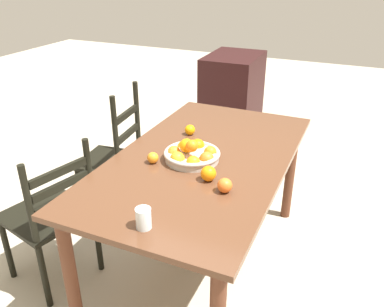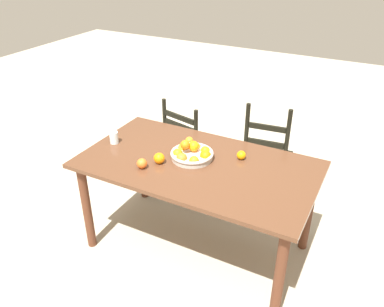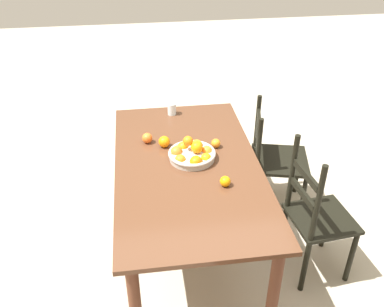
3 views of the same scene
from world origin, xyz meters
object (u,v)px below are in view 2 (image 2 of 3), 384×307
object	(u,v)px
chair_near_window	(191,145)
orange_loose_1	(241,155)
fruit_bowl	(192,154)
orange_loose_2	(142,163)
orange_loose_3	(189,141)
drinking_glass	(114,138)
dining_table	(198,175)
orange_loose_0	(159,158)
chair_by_cabinet	(266,160)

from	to	relation	value
chair_near_window	orange_loose_1	bearing A→B (deg)	155.62
fruit_bowl	orange_loose_2	xyz separation A→B (m)	(-0.24, -0.28, -0.00)
orange_loose_3	drinking_glass	xyz separation A→B (m)	(-0.53, -0.25, 0.01)
dining_table	orange_loose_1	size ratio (longest dim) A/B	25.71
orange_loose_0	orange_loose_1	world-z (taller)	orange_loose_0
fruit_bowl	orange_loose_3	distance (m)	0.21
fruit_bowl	chair_near_window	bearing A→B (deg)	118.58
chair_by_cabinet	orange_loose_2	size ratio (longest dim) A/B	14.01
orange_loose_0	orange_loose_1	distance (m)	0.59
orange_loose_1	chair_by_cabinet	bearing A→B (deg)	88.40
fruit_bowl	orange_loose_1	xyz separation A→B (m)	(0.32, 0.16, -0.00)
chair_near_window	orange_loose_2	world-z (taller)	chair_near_window
orange_loose_1	drinking_glass	bearing A→B (deg)	-166.94
chair_near_window	orange_loose_3	xyz separation A→B (m)	(0.27, -0.53, 0.36)
chair_near_window	orange_loose_1	distance (m)	0.97
dining_table	orange_loose_2	xyz separation A→B (m)	(-0.31, -0.24, 0.14)
chair_near_window	dining_table	bearing A→B (deg)	135.05
dining_table	orange_loose_1	xyz separation A→B (m)	(0.25, 0.19, 0.13)
chair_by_cabinet	drinking_glass	world-z (taller)	chair_by_cabinet
orange_loose_3	drinking_glass	world-z (taller)	drinking_glass
orange_loose_1	orange_loose_2	distance (m)	0.71
orange_loose_3	drinking_glass	distance (m)	0.58
fruit_bowl	drinking_glass	world-z (taller)	fruit_bowl
orange_loose_1	orange_loose_3	size ratio (longest dim) A/B	1.04
drinking_glass	orange_loose_3	bearing A→B (deg)	25.24
chair_near_window	chair_by_cabinet	distance (m)	0.73
chair_near_window	drinking_glass	bearing A→B (deg)	85.62
chair_by_cabinet	drinking_glass	size ratio (longest dim) A/B	10.93
chair_by_cabinet	orange_loose_0	xyz separation A→B (m)	(-0.51, -0.94, 0.36)
chair_near_window	orange_loose_3	world-z (taller)	chair_near_window
orange_loose_2	chair_by_cabinet	bearing A→B (deg)	61.09
orange_loose_1	orange_loose_3	xyz separation A→B (m)	(-0.44, 0.03, -0.00)
chair_near_window	orange_loose_0	bearing A→B (deg)	117.60
dining_table	orange_loose_1	distance (m)	0.35
orange_loose_2	dining_table	bearing A→B (deg)	37.86
dining_table	orange_loose_2	world-z (taller)	orange_loose_2
orange_loose_0	orange_loose_2	world-z (taller)	orange_loose_0
dining_table	fruit_bowl	world-z (taller)	fruit_bowl
dining_table	orange_loose_0	size ratio (longest dim) A/B	21.22
orange_loose_0	orange_loose_3	size ratio (longest dim) A/B	1.27
chair_near_window	orange_loose_0	xyz separation A→B (m)	(0.22, -0.88, 0.37)
dining_table	orange_loose_0	xyz separation A→B (m)	(-0.24, -0.13, 0.14)
dining_table	fruit_bowl	distance (m)	0.16
chair_near_window	chair_by_cabinet	xyz separation A→B (m)	(0.73, 0.06, 0.01)
orange_loose_2	drinking_glass	bearing A→B (deg)	152.22
dining_table	orange_loose_2	size ratio (longest dim) A/B	23.25
fruit_bowl	orange_loose_0	bearing A→B (deg)	-135.66
dining_table	fruit_bowl	bearing A→B (deg)	150.46
fruit_bowl	orange_loose_3	xyz separation A→B (m)	(-0.12, 0.18, -0.01)
orange_loose_1	orange_loose_3	world-z (taller)	orange_loose_1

